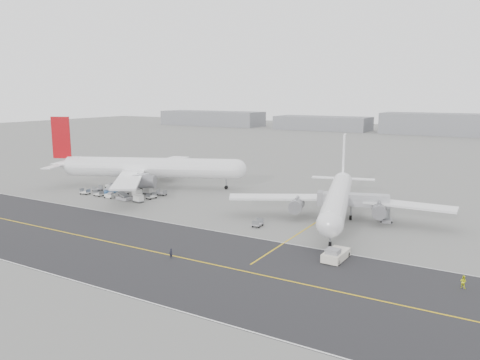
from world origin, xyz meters
The scene contains 11 objects.
ground centered at (0.00, 0.00, 0.00)m, with size 700.00×700.00×0.00m, color gray.
taxiway centered at (5.02, -17.98, 0.01)m, with size 220.00×59.00×0.03m.
horizon_buildings centered at (30.00, 260.00, 0.00)m, with size 520.00×28.00×28.00m, color gray, non-canonical shape.
airliner_a centered at (-26.78, 24.79, 5.89)m, with size 56.08×54.83×20.45m.
airliner_b centered at (33.02, 18.74, 4.88)m, with size 46.92×47.97×16.91m.
pushback_tug centered at (41.13, -6.13, 0.94)m, with size 3.16×8.02×2.28m.
jet_bridge centered at (36.34, 19.87, 4.22)m, with size 16.11×7.53×6.05m.
gse_cluster centered at (-25.38, 13.65, 0.00)m, with size 27.04×16.82×2.00m, color #98979D, non-canonical shape.
stray_dolly centered at (20.72, 4.86, 0.00)m, with size 1.58×2.57×1.58m, color silver, non-canonical shape.
ground_crew_a centered at (17.14, -19.13, 0.85)m, with size 0.62×0.41×1.71m, color black.
ground_crew_b centered at (60.44, -7.81, 0.92)m, with size 0.90×0.70×1.84m, color yellow.
Camera 1 is at (64.49, -77.58, 27.14)m, focal length 35.00 mm.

